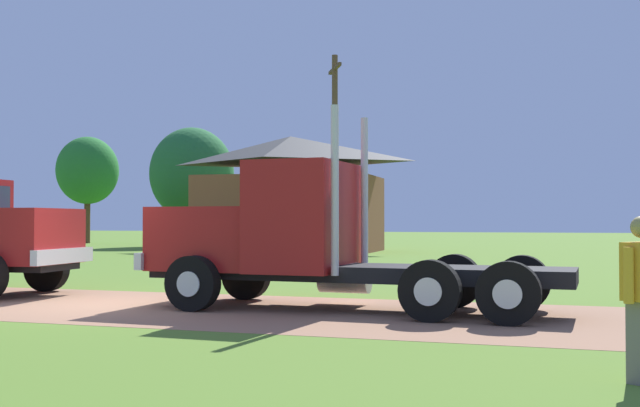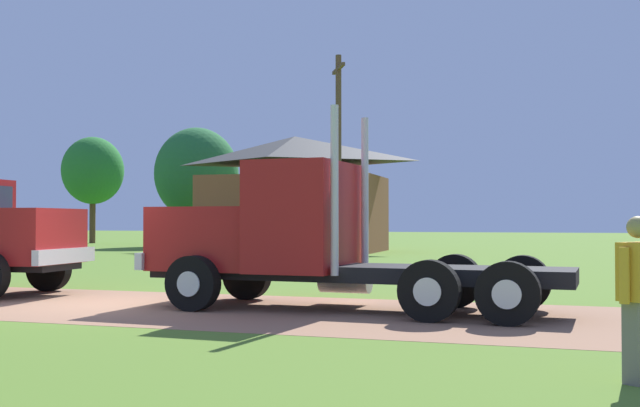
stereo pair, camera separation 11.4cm
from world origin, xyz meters
The scene contains 7 objects.
ground_plane centered at (0.00, 0.00, 0.00)m, with size 200.00×200.00×0.00m, color #547927.
dirt_track centered at (0.00, 0.00, 0.00)m, with size 120.00×5.35×0.01m, color #9A6D50.
truck_foreground_white centered at (3.65, 0.65, 1.27)m, with size 7.98×2.83×3.66m.
shed_building centered at (-5.78, 26.11, 3.01)m, with size 9.97×6.89×6.23m.
utility_pole_far centered at (-1.24, 19.38, 4.74)m, with size 1.17×2.00×8.97m.
tree_left centered at (-25.27, 35.76, 5.35)m, with size 4.52×4.52×7.86m.
tree_mid centered at (-14.86, 32.20, 4.72)m, with size 5.48×5.48×7.75m.
Camera 1 is at (8.58, -13.12, 1.65)m, focal length 43.39 mm.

